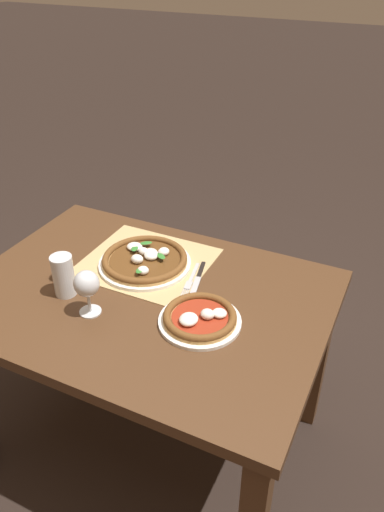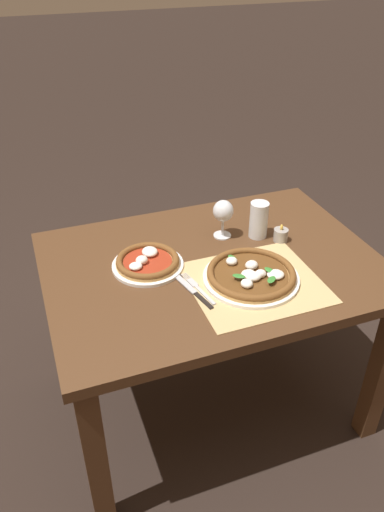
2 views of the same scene
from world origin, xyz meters
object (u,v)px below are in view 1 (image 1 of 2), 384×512
object	(u,v)px
pizza_far	(200,318)
wine_glass	(87,285)
knife	(198,279)
votive_candle	(61,273)
fork	(191,279)
pizza_near	(145,260)
pint_glass	(64,276)

from	to	relation	value
pizza_far	wine_glass	world-z (taller)	wine_glass
knife	votive_candle	bearing A→B (deg)	23.99
fork	wine_glass	bearing A→B (deg)	53.82
wine_glass	pizza_near	bearing A→B (deg)	-94.20
pizza_near	knife	size ratio (longest dim) A/B	1.57
votive_candle	wine_glass	bearing A→B (deg)	150.90
pizza_near	wine_glass	xyz separation A→B (m)	(0.02, 0.31, 0.08)
fork	pint_glass	bearing A→B (deg)	35.37
pizza_near	fork	bearing A→B (deg)	175.68
wine_glass	pint_glass	bearing A→B (deg)	-19.98
pizza_far	pint_glass	xyz separation A→B (m)	(0.47, 0.06, 0.05)
wine_glass	votive_candle	bearing A→B (deg)	-29.10
pizza_far	pint_glass	bearing A→B (deg)	6.73
pizza_near	pint_glass	xyz separation A→B (m)	(0.15, 0.26, 0.05)
fork	votive_candle	world-z (taller)	votive_candle
fork	pizza_far	bearing A→B (deg)	122.75
pizza_near	pizza_far	xyz separation A→B (m)	(-0.31, 0.20, -0.00)
fork	votive_candle	size ratio (longest dim) A/B	2.77
pizza_far	wine_glass	bearing A→B (deg)	17.00
pizza_far	votive_candle	distance (m)	0.53
wine_glass	pint_glass	size ratio (longest dim) A/B	1.07
pint_glass	votive_candle	bearing A→B (deg)	-42.96
pizza_far	knife	bearing A→B (deg)	-63.25
pizza_far	knife	world-z (taller)	pizza_far
pint_glass	fork	xyz separation A→B (m)	(-0.34, -0.24, -0.06)
pizza_far	votive_candle	bearing A→B (deg)	-0.83
pizza_far	fork	world-z (taller)	pizza_far
wine_glass	votive_candle	distance (m)	0.24
knife	pint_glass	bearing A→B (deg)	34.95
pint_glass	votive_candle	world-z (taller)	pint_glass
knife	votive_candle	world-z (taller)	votive_candle
wine_glass	fork	bearing A→B (deg)	-126.18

